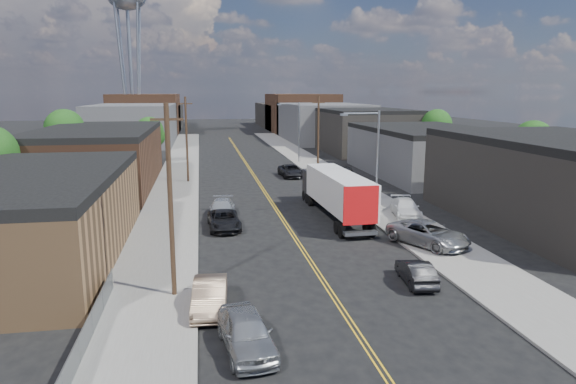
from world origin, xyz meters
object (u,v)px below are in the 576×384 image
object	(u,v)px
water_tower	(127,1)
car_left_d	(222,209)
car_right_lot_a	(428,233)
car_left_b	(210,296)
car_left_a	(246,332)
car_right_oncoming	(416,272)
car_right_lot_b	(406,208)
semi_truck	(334,190)
car_left_c	(224,220)
car_ahead_truck	(291,171)
car_right_lot_c	(346,173)

from	to	relation	value
water_tower	car_left_d	world-z (taller)	water_tower
car_left_d	car_right_lot_a	distance (m)	17.53
car_left_b	water_tower	bearing A→B (deg)	102.67
water_tower	car_left_a	distance (m)	111.71
car_right_oncoming	car_right_lot_b	size ratio (longest dim) A/B	0.80
semi_truck	car_left_c	xyz separation A→B (m)	(-9.50, -2.65, -1.55)
car_right_oncoming	car_left_a	bearing A→B (deg)	37.23
car_left_c	car_right_oncoming	size ratio (longest dim) A/B	1.29
car_left_b	car_left_d	xyz separation A→B (m)	(1.40, 19.04, -0.01)
car_left_a	car_left_b	xyz separation A→B (m)	(-1.40, 4.30, -0.06)
water_tower	car_left_c	size ratio (longest dim) A/B	7.15
semi_truck	car_right_oncoming	size ratio (longest dim) A/B	3.82
car_right_lot_a	car_right_lot_b	bearing A→B (deg)	51.62
car_right_oncoming	car_ahead_truck	distance (m)	37.30
water_tower	semi_truck	xyz separation A→B (m)	(26.50, -84.18, -28.38)
car_left_a	car_ahead_truck	distance (m)	44.31
car_left_a	car_right_lot_b	distance (m)	25.52
car_left_d	car_right_lot_c	xyz separation A→B (m)	(15.79, 16.75, 0.13)
car_left_d	semi_truck	bearing A→B (deg)	-2.45
car_left_a	car_right_oncoming	world-z (taller)	car_left_a
car_ahead_truck	car_left_b	bearing A→B (deg)	-108.56
semi_truck	car_left_c	bearing A→B (deg)	-166.21
car_left_d	car_left_a	bearing A→B (deg)	-85.17
car_left_d	car_right_lot_b	bearing A→B (deg)	-5.99
water_tower	car_left_b	distance (m)	107.43
car_left_a	car_right_lot_b	xyz separation A→B (m)	(15.31, 20.41, 0.06)
car_right_lot_b	car_left_c	bearing A→B (deg)	-165.18
semi_truck	car_right_lot_c	distance (m)	19.08
car_left_b	car_right_oncoming	world-z (taller)	car_left_b
semi_truck	car_left_d	xyz separation A→B (m)	(-9.50, 1.21, -1.52)
car_right_lot_a	car_left_b	bearing A→B (deg)	-178.50
car_left_c	car_right_lot_c	world-z (taller)	car_right_lot_c
car_right_oncoming	car_right_lot_a	size ratio (longest dim) A/B	0.68
car_left_c	car_ahead_truck	bearing A→B (deg)	66.22
car_left_c	car_left_d	bearing A→B (deg)	87.97
semi_truck	car_left_c	world-z (taller)	semi_truck
car_left_c	car_right_lot_b	size ratio (longest dim) A/B	1.03
water_tower	car_right_lot_a	distance (m)	103.22
car_left_c	car_left_a	bearing A→B (deg)	-92.03
car_right_lot_c	car_ahead_truck	size ratio (longest dim) A/B	0.78
car_left_d	car_ahead_truck	xyz separation A→B (m)	(9.50, 19.94, 0.02)
semi_truck	car_left_c	distance (m)	9.99
car_left_c	car_right_lot_a	xyz separation A→B (m)	(13.62, -7.17, 0.26)
car_left_d	car_right_lot_b	size ratio (longest dim) A/B	1.03
car_left_b	car_right_lot_a	world-z (taller)	car_right_lot_a
water_tower	car_left_c	distance (m)	93.40
car_left_b	car_left_d	bearing A→B (deg)	89.77
car_right_lot_b	car_right_lot_c	bearing A→B (deg)	99.93
car_left_c	car_right_oncoming	bearing A→B (deg)	-55.47
car_left_b	car_right_lot_a	xyz separation A→B (m)	(15.02, 8.00, 0.22)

